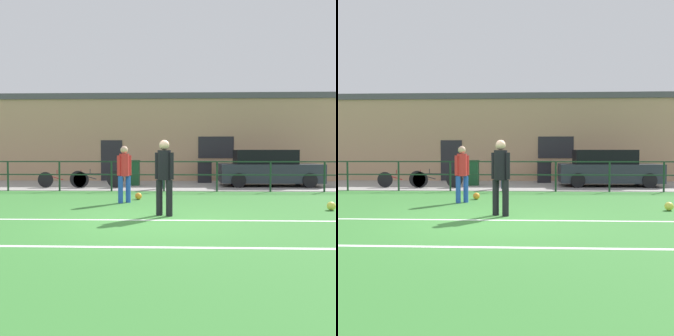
% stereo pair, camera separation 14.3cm
% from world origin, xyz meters
% --- Properties ---
extents(ground, '(60.00, 44.00, 0.04)m').
position_xyz_m(ground, '(0.00, 0.00, -0.02)').
color(ground, '#387A33').
extents(field_line_touchline, '(36.00, 0.11, 0.00)m').
position_xyz_m(field_line_touchline, '(0.00, -0.00, 0.00)').
color(field_line_touchline, white).
rests_on(field_line_touchline, ground).
extents(field_line_hash, '(36.00, 0.11, 0.00)m').
position_xyz_m(field_line_hash, '(0.00, -2.33, 0.00)').
color(field_line_hash, white).
rests_on(field_line_hash, ground).
extents(pavement_strip, '(48.00, 5.00, 0.02)m').
position_xyz_m(pavement_strip, '(0.00, 8.50, 0.01)').
color(pavement_strip, gray).
rests_on(pavement_strip, ground).
extents(perimeter_fence, '(36.07, 0.07, 1.15)m').
position_xyz_m(perimeter_fence, '(0.00, 6.00, 0.75)').
color(perimeter_fence, '#193823').
rests_on(perimeter_fence, ground).
extents(clubhouse_facade, '(28.00, 2.56, 4.51)m').
position_xyz_m(clubhouse_facade, '(-0.00, 12.20, 2.26)').
color(clubhouse_facade, tan).
rests_on(clubhouse_facade, ground).
extents(player_goalkeeper, '(0.45, 0.31, 1.77)m').
position_xyz_m(player_goalkeeper, '(0.25, 0.58, 1.00)').
color(player_goalkeeper, black).
rests_on(player_goalkeeper, ground).
extents(player_striker, '(0.40, 0.30, 1.66)m').
position_xyz_m(player_striker, '(-1.02, 2.78, 0.94)').
color(player_striker, blue).
rests_on(player_striker, ground).
extents(soccer_ball_match, '(0.21, 0.21, 0.21)m').
position_xyz_m(soccer_ball_match, '(-0.70, 3.55, 0.11)').
color(soccer_ball_match, orange).
rests_on(soccer_ball_match, ground).
extents(soccer_ball_spare, '(0.22, 0.22, 0.22)m').
position_xyz_m(soccer_ball_spare, '(4.48, 1.54, 0.11)').
color(soccer_ball_spare, '#E5E04C').
rests_on(soccer_ball_spare, ground).
extents(spectator_child, '(0.34, 0.23, 1.30)m').
position_xyz_m(spectator_child, '(-0.15, 6.85, 0.76)').
color(spectator_child, '#232D4C').
rests_on(spectator_child, pavement_strip).
extents(parked_car_red, '(4.28, 1.78, 1.56)m').
position_xyz_m(parked_car_red, '(4.43, 8.23, 0.76)').
color(parked_car_red, '#282D38').
rests_on(parked_car_red, pavement_strip).
extents(bicycle_parked_0, '(2.13, 0.04, 0.74)m').
position_xyz_m(bicycle_parked_0, '(-4.24, 7.20, 0.36)').
color(bicycle_parked_0, black).
rests_on(bicycle_parked_0, pavement_strip).
extents(bicycle_parked_1, '(2.25, 0.04, 0.78)m').
position_xyz_m(bicycle_parked_1, '(-2.84, 7.20, 0.38)').
color(bicycle_parked_1, black).
rests_on(bicycle_parked_1, pavement_strip).
extents(trash_bin_0, '(0.59, 0.50, 1.11)m').
position_xyz_m(trash_bin_0, '(-1.48, 8.35, 0.58)').
color(trash_bin_0, '#194C28').
rests_on(trash_bin_0, pavement_strip).
extents(trash_bin_1, '(0.68, 0.58, 1.04)m').
position_xyz_m(trash_bin_1, '(1.79, 9.99, 0.54)').
color(trash_bin_1, black).
rests_on(trash_bin_1, pavement_strip).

